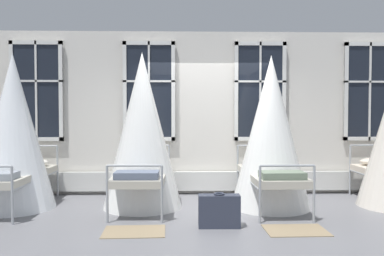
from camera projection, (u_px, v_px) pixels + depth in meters
name	position (u px, v px, depth m)	size (l,w,h in m)	color
ground	(208.00, 207.00, 6.52)	(21.13, 21.13, 0.00)	slate
back_wall_with_windows	(204.00, 113.00, 7.66)	(11.56, 0.10, 3.10)	silver
window_bank	(205.00, 137.00, 7.55)	(7.31, 0.10, 2.83)	black
cot_first	(14.00, 133.00, 6.40)	(1.29, 1.96, 2.51)	#9EA3A8
cot_second	(142.00, 132.00, 6.49)	(1.29, 1.96, 2.54)	#9EA3A8
cot_third	(271.00, 134.00, 6.48)	(1.29, 1.96, 2.48)	#9EA3A8
rug_second	(134.00, 231.00, 5.15)	(0.80, 0.56, 0.01)	#8E7A5B
rug_third	(296.00, 230.00, 5.20)	(0.80, 0.56, 0.01)	#8E7A5B
suitcase_dark	(219.00, 211.00, 5.35)	(0.56, 0.22, 0.47)	#2D3342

